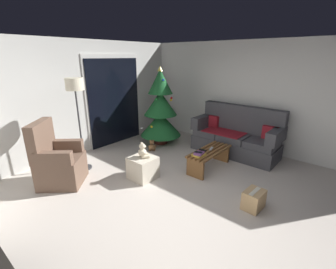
{
  "coord_description": "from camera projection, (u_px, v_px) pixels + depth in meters",
  "views": [
    {
      "loc": [
        -2.55,
        -1.81,
        2.15
      ],
      "look_at": [
        0.4,
        0.7,
        0.85
      ],
      "focal_mm": 25.05,
      "sensor_mm": 36.0,
      "label": 1
    }
  ],
  "objects": [
    {
      "name": "patio_door_frame",
      "position": [
        115.0,
        100.0,
        5.86
      ],
      "size": [
        1.6,
        0.02,
        2.2
      ],
      "primitive_type": "cube",
      "color": "silver",
      "rests_on": "ground"
    },
    {
      "name": "floor_lamp",
      "position": [
        76.0,
        93.0,
        4.25
      ],
      "size": [
        0.32,
        0.32,
        1.78
      ],
      "color": "#2D2D30",
      "rests_on": "ground"
    },
    {
      "name": "remote_silver",
      "position": [
        211.0,
        149.0,
        4.66
      ],
      "size": [
        0.16,
        0.08,
        0.02
      ],
      "primitive_type": "cube",
      "rotation": [
        0.0,
        0.0,
        1.83
      ],
      "color": "#ADADB2",
      "rests_on": "coffee_table"
    },
    {
      "name": "teddy_bear_chestnut_by_tree",
      "position": [
        152.0,
        146.0,
        5.54
      ],
      "size": [
        0.22,
        0.21,
        0.29
      ],
      "color": "brown",
      "rests_on": "ground"
    },
    {
      "name": "book_stack",
      "position": [
        199.0,
        154.0,
        4.34
      ],
      "size": [
        0.24,
        0.2,
        0.07
      ],
      "color": "#B79333",
      "rests_on": "coffee_table"
    },
    {
      "name": "couch",
      "position": [
        236.0,
        137.0,
        5.36
      ],
      "size": [
        0.8,
        1.95,
        1.08
      ],
      "color": "#3D3D42",
      "rests_on": "ground"
    },
    {
      "name": "ground_plane",
      "position": [
        186.0,
        202.0,
        3.64
      ],
      "size": [
        7.0,
        7.0,
        0.0
      ],
      "primitive_type": "plane",
      "color": "#BCB2A8"
    },
    {
      "name": "cardboard_box_taped_mid_floor",
      "position": [
        254.0,
        200.0,
        3.45
      ],
      "size": [
        0.35,
        0.27,
        0.29
      ],
      "color": "tan",
      "rests_on": "ground"
    },
    {
      "name": "patio_door_glass",
      "position": [
        115.0,
        102.0,
        5.86
      ],
      "size": [
        1.5,
        0.02,
        2.1
      ],
      "primitive_type": "cube",
      "color": "black",
      "rests_on": "ground"
    },
    {
      "name": "wall_right",
      "position": [
        262.0,
        98.0,
        5.3
      ],
      "size": [
        0.12,
        6.0,
        2.5
      ],
      "primitive_type": "cube",
      "color": "silver",
      "rests_on": "ground"
    },
    {
      "name": "coffee_table",
      "position": [
        209.0,
        156.0,
        4.65
      ],
      "size": [
        1.1,
        0.4,
        0.39
      ],
      "color": "brown",
      "rests_on": "ground"
    },
    {
      "name": "remote_black",
      "position": [
        203.0,
        150.0,
        4.59
      ],
      "size": [
        0.05,
        0.16,
        0.02
      ],
      "primitive_type": "cube",
      "rotation": [
        0.0,
        0.0,
        3.17
      ],
      "color": "black",
      "rests_on": "coffee_table"
    },
    {
      "name": "ottoman",
      "position": [
        143.0,
        168.0,
        4.29
      ],
      "size": [
        0.44,
        0.44,
        0.41
      ],
      "primitive_type": "cube",
      "color": "beige",
      "rests_on": "ground"
    },
    {
      "name": "armchair",
      "position": [
        58.0,
        162.0,
        4.06
      ],
      "size": [
        0.97,
        0.97,
        1.13
      ],
      "color": "brown",
      "rests_on": "ground"
    },
    {
      "name": "teddy_bear_cream",
      "position": [
        143.0,
        151.0,
        4.19
      ],
      "size": [
        0.22,
        0.21,
        0.29
      ],
      "color": "beige",
      "rests_on": "ottoman"
    },
    {
      "name": "cell_phone",
      "position": [
        198.0,
        152.0,
        4.33
      ],
      "size": [
        0.11,
        0.16,
        0.01
      ],
      "primitive_type": "cube",
      "rotation": [
        0.0,
        0.0,
        0.3
      ],
      "color": "black",
      "rests_on": "book_stack"
    },
    {
      "name": "christmas_tree",
      "position": [
        161.0,
        110.0,
        5.84
      ],
      "size": [
        1.03,
        1.03,
        1.93
      ],
      "color": "#4C1E19",
      "rests_on": "ground"
    },
    {
      "name": "wall_back",
      "position": [
        74.0,
        99.0,
        5.12
      ],
      "size": [
        5.72,
        0.12,
        2.5
      ],
      "primitive_type": "cube",
      "color": "silver",
      "rests_on": "ground"
    }
  ]
}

